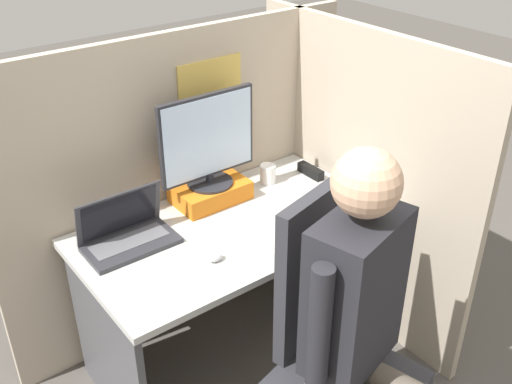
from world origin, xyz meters
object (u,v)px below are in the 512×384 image
Objects in this scene: paper_box at (210,192)px; stapler at (311,171)px; laptop at (128,235)px; person at (363,322)px; coffee_mug at (268,174)px; monitor at (208,141)px; office_chair at (331,342)px; carrot_toy at (295,231)px.

paper_box reaches higher than stapler.
paper_box is at bearing 11.18° from laptop.
person is 1.12m from coffee_mug.
monitor is at bearing 168.92° from stapler.
office_chair is at bearing -95.39° from paper_box.
office_chair is at bearing -114.47° from coffee_mug.
carrot_toy reaches higher than stapler.
laptop is 2.83× the size of carrot_toy.
paper_box is 0.90× the size of laptop.
coffee_mug is at bearing 65.21° from carrot_toy.
carrot_toy is 0.12× the size of office_chair.
person is at bearing -123.97° from stapler.
monitor reaches higher than laptop.
laptop is 4.05× the size of coffee_mug.
stapler is at bearing 41.17° from carrot_toy.
carrot_toy is (0.11, -0.46, -0.02)m from paper_box.
laptop is at bearing 179.50° from stapler.
monitor is at bearing 83.23° from person.
stapler is at bearing -11.08° from monitor.
stapler is at bearing 52.74° from office_chair.
monitor is at bearing 174.51° from coffee_mug.
person reaches higher than coffee_mug.
monitor is 0.42× the size of office_chair.
laptop reaches higher than carrot_toy.
stapler is 0.11× the size of person.
person is (0.33, -0.97, 0.05)m from laptop.
person is 15.30× the size of coffee_mug.
coffee_mug is at bearing 4.73° from laptop.
coffee_mug is (0.77, 0.06, 0.00)m from laptop.
carrot_toy is (0.11, -0.46, -0.27)m from monitor.
laptop is 0.26× the size of person.
paper_box is 0.71× the size of monitor.
carrot_toy is at bearing 68.43° from person.
laptop is 1.03m from person.
paper_box is at bearing -90.00° from monitor.
paper_box is 0.31m from coffee_mug.
person reaches higher than stapler.
person is at bearing -96.79° from paper_box.
office_chair is (-0.08, -0.90, -0.18)m from paper_box.
stapler is 0.14× the size of office_chair.
monitor is 1.09m from person.
office_chair is 0.29m from person.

